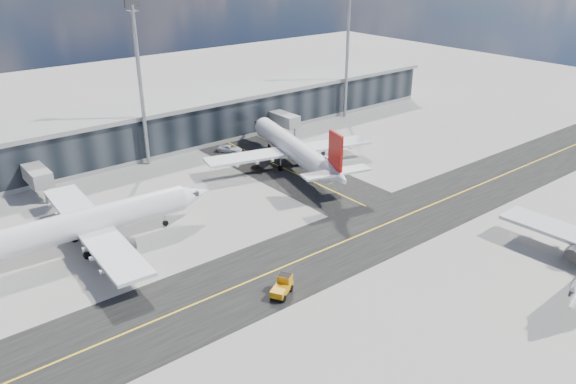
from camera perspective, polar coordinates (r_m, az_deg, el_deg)
name	(u,v)px	position (r m, az deg, el deg)	size (l,w,h in m)	color
ground	(322,272)	(70.03, 3.52, -8.15)	(300.00, 300.00, 0.00)	gray
taxiway_lanes	(292,231)	(79.29, 0.44, -4.00)	(180.00, 63.00, 0.03)	black
terminal_concourse	(131,133)	(111.50, -15.69, 5.76)	(152.00, 19.80, 8.80)	black
floodlight_masts	(140,80)	(102.39, -14.82, 10.99)	(102.50, 0.70, 28.90)	gray
airliner_af	(80,225)	(77.98, -20.38, -3.14)	(37.21, 31.70, 11.03)	white
airliner_redtail	(294,149)	(100.46, 0.60, 4.43)	(31.69, 36.85, 11.04)	white
baggage_tug	(283,286)	(65.51, -0.55, -9.48)	(3.74, 3.06, 2.12)	orange
service_van	(230,149)	(109.96, -5.93, 4.39)	(2.18, 4.73, 1.31)	white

